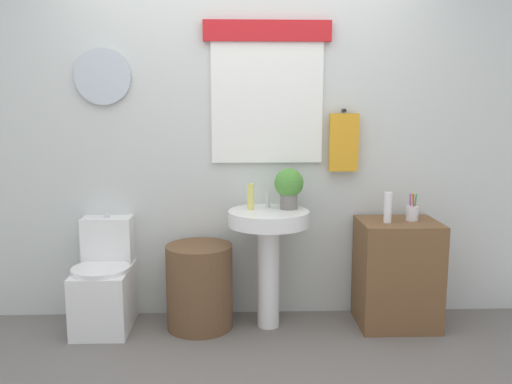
# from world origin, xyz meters

# --- Properties ---
(back_wall) EXTENTS (4.40, 0.18, 2.60)m
(back_wall) POSITION_xyz_m (0.00, 1.15, 1.31)
(back_wall) COLOR silver
(back_wall) RESTS_ON ground_plane
(toilet) EXTENTS (0.38, 0.51, 0.76)m
(toilet) POSITION_xyz_m (-0.95, 0.88, 0.29)
(toilet) COLOR white
(toilet) RESTS_ON ground_plane
(laundry_hamper) EXTENTS (0.45, 0.45, 0.58)m
(laundry_hamper) POSITION_xyz_m (-0.30, 0.85, 0.29)
(laundry_hamper) COLOR brown
(laundry_hamper) RESTS_ON ground_plane
(pedestal_sink) EXTENTS (0.54, 0.54, 0.81)m
(pedestal_sink) POSITION_xyz_m (0.17, 0.85, 0.62)
(pedestal_sink) COLOR white
(pedestal_sink) RESTS_ON ground_plane
(faucet) EXTENTS (0.03, 0.03, 0.10)m
(faucet) POSITION_xyz_m (0.17, 0.97, 0.86)
(faucet) COLOR silver
(faucet) RESTS_ON pedestal_sink
(wooden_cabinet) EXTENTS (0.53, 0.44, 0.73)m
(wooden_cabinet) POSITION_xyz_m (1.05, 0.85, 0.37)
(wooden_cabinet) COLOR brown
(wooden_cabinet) RESTS_ON ground_plane
(soap_bottle) EXTENTS (0.05, 0.05, 0.17)m
(soap_bottle) POSITION_xyz_m (0.05, 0.90, 0.90)
(soap_bottle) COLOR #DBD166
(soap_bottle) RESTS_ON pedestal_sink
(potted_plant) EXTENTS (0.20, 0.20, 0.28)m
(potted_plant) POSITION_xyz_m (0.31, 0.91, 0.97)
(potted_plant) COLOR slate
(potted_plant) RESTS_ON pedestal_sink
(lotion_bottle) EXTENTS (0.05, 0.05, 0.21)m
(lotion_bottle) POSITION_xyz_m (0.96, 0.81, 0.83)
(lotion_bottle) COLOR white
(lotion_bottle) RESTS_ON wooden_cabinet
(toothbrush_cup) EXTENTS (0.08, 0.08, 0.19)m
(toothbrush_cup) POSITION_xyz_m (1.14, 0.87, 0.79)
(toothbrush_cup) COLOR silver
(toothbrush_cup) RESTS_ON wooden_cabinet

